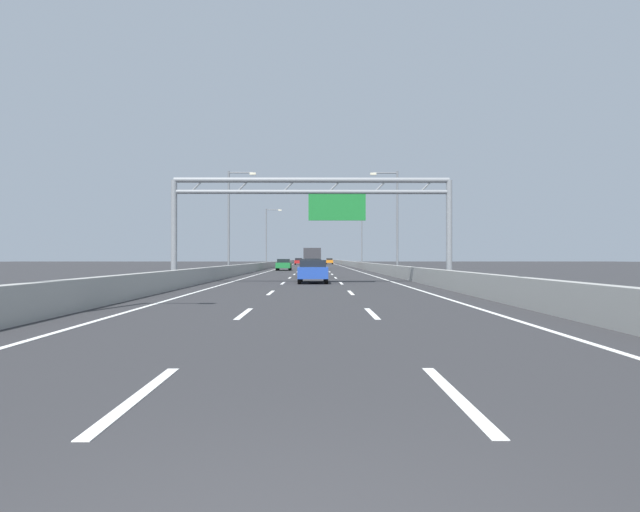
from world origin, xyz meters
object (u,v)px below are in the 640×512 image
object	(u,v)px
sign_gantry	(315,203)
streetlamp_right_far	(360,234)
streetlamp_right_mid	(395,216)
black_car	(311,268)
silver_car	(312,265)
box_truck	(312,257)
red_car	(299,261)
blue_car	(313,271)
orange_car	(329,261)
streetlamp_left_mid	(231,216)
streetlamp_left_far	(268,234)
green_car	(284,264)

from	to	relation	value
sign_gantry	streetlamp_right_far	world-z (taller)	streetlamp_right_far
streetlamp_right_mid	black_car	xyz separation A→B (m)	(-7.59, -5.55, -4.64)
streetlamp_right_mid	silver_car	size ratio (longest dim) A/B	2.31
streetlamp_right_mid	box_truck	distance (m)	29.11
silver_car	streetlamp_right_far	bearing A→B (deg)	74.91
streetlamp_right_far	box_truck	bearing A→B (deg)	-128.87
sign_gantry	red_car	world-z (taller)	sign_gantry
blue_car	box_truck	xyz separation A→B (m)	(-0.27, 42.95, 0.87)
silver_car	orange_car	world-z (taller)	silver_car
box_truck	streetlamp_right_mid	bearing A→B (deg)	-74.57
box_truck	sign_gantry	bearing A→B (deg)	-89.48
black_car	blue_car	size ratio (longest dim) A/B	0.91
orange_car	box_truck	distance (m)	58.94
streetlamp_right_mid	blue_car	distance (m)	17.47
blue_car	silver_car	bearing A→B (deg)	90.44
streetlamp_left_mid	black_car	xyz separation A→B (m)	(7.34, -5.55, -4.64)
silver_car	orange_car	size ratio (longest dim) A/B	0.94
streetlamp_right_far	black_car	size ratio (longest dim) A/B	2.25
streetlamp_right_far	box_truck	size ratio (longest dim) A/B	1.22
orange_car	red_car	bearing A→B (deg)	-120.59
sign_gantry	streetlamp_left_far	size ratio (longest dim) A/B	1.76
streetlamp_right_far	red_car	distance (m)	38.68
orange_car	box_truck	size ratio (longest dim) A/B	0.56
red_car	orange_car	xyz separation A→B (m)	(7.39, 12.50, -0.03)
streetlamp_left_mid	box_truck	size ratio (longest dim) A/B	1.22
black_car	sign_gantry	bearing A→B (deg)	-88.39
sign_gantry	streetlamp_left_far	xyz separation A→B (m)	(-7.66, 54.38, 0.54)
streetlamp_left_mid	box_truck	xyz separation A→B (m)	(7.25, 27.83, -3.77)
streetlamp_right_far	silver_car	size ratio (longest dim) A/B	2.31
black_car	silver_car	bearing A→B (deg)	90.00
streetlamp_left_far	red_car	bearing A→B (deg)	84.00
streetlamp_right_far	blue_car	xyz separation A→B (m)	(-7.41, -52.48, -4.64)
sign_gantry	blue_car	size ratio (longest dim) A/B	3.62
sign_gantry	orange_car	bearing A→B (deg)	88.02
streetlamp_left_mid	black_car	size ratio (longest dim) A/B	2.25
streetlamp_left_mid	box_truck	world-z (taller)	streetlamp_left_mid
red_car	green_car	distance (m)	55.91
streetlamp_right_mid	green_car	bearing A→B (deg)	121.61
streetlamp_left_mid	green_car	world-z (taller)	streetlamp_left_mid
red_car	orange_car	world-z (taller)	red_car
streetlamp_left_mid	red_car	world-z (taller)	streetlamp_left_mid
box_truck	streetlamp_right_far	bearing A→B (deg)	51.13
streetlamp_left_far	blue_car	bearing A→B (deg)	-81.84
red_car	streetlamp_left_far	bearing A→B (deg)	-96.00
streetlamp_left_far	black_car	size ratio (longest dim) A/B	2.25
sign_gantry	streetlamp_right_far	bearing A→B (deg)	82.38
streetlamp_right_mid	black_car	distance (m)	10.49
orange_car	green_car	world-z (taller)	orange_car
silver_car	red_car	world-z (taller)	red_car
streetlamp_left_far	green_car	distance (m)	20.05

